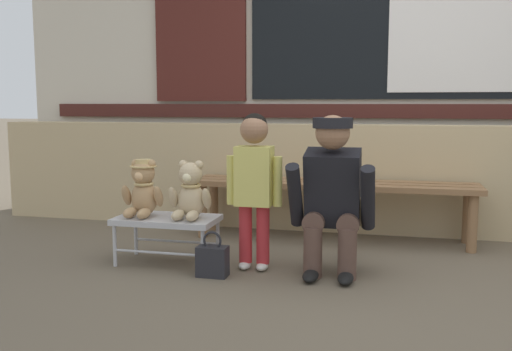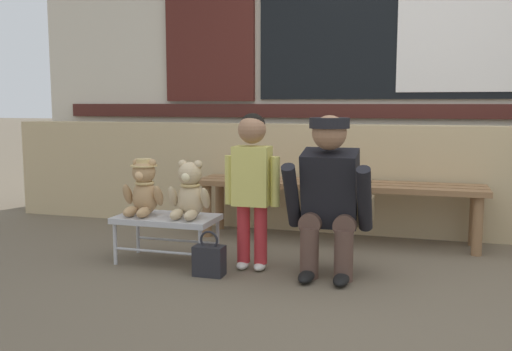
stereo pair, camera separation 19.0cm
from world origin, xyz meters
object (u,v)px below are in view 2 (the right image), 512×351
object	(u,v)px
adult_crouching	(331,196)
small_display_bench	(167,221)
child_standing	(252,174)
teddy_bear_with_hat	(144,188)
teddy_bear_plain	(190,192)
wooden_bench_long	(336,191)
handbag_on_ground	(209,260)

from	to	relation	value
adult_crouching	small_display_bench	bearing A→B (deg)	-179.61
adult_crouching	child_standing	bearing A→B (deg)	-179.39
teddy_bear_with_hat	adult_crouching	xyz separation A→B (m)	(1.21, 0.01, 0.01)
teddy_bear_with_hat	child_standing	xyz separation A→B (m)	(0.73, -0.00, 0.12)
child_standing	teddy_bear_plain	bearing A→B (deg)	-179.91
small_display_bench	adult_crouching	bearing A→B (deg)	0.39
teddy_bear_with_hat	adult_crouching	size ratio (longest dim) A/B	0.38
wooden_bench_long	teddy_bear_with_hat	distance (m)	1.42
teddy_bear_with_hat	handbag_on_ground	bearing A→B (deg)	-21.26
wooden_bench_long	handbag_on_ground	size ratio (longest dim) A/B	7.72
teddy_bear_with_hat	teddy_bear_plain	world-z (taller)	same
wooden_bench_long	teddy_bear_plain	world-z (taller)	teddy_bear_plain
wooden_bench_long	child_standing	size ratio (longest dim) A/B	2.19
child_standing	handbag_on_ground	distance (m)	0.57
adult_crouching	handbag_on_ground	bearing A→B (deg)	-162.93
teddy_bear_plain	child_standing	distance (m)	0.43
small_display_bench	adult_crouching	size ratio (longest dim) A/B	0.67
teddy_bear_with_hat	handbag_on_ground	xyz separation A→B (m)	(0.53, -0.21, -0.38)
adult_crouching	handbag_on_ground	distance (m)	0.81
small_display_bench	adult_crouching	xyz separation A→B (m)	(1.05, 0.01, 0.21)
child_standing	handbag_on_ground	bearing A→B (deg)	-134.68
teddy_bear_with_hat	adult_crouching	distance (m)	1.21
teddy_bear_plain	child_standing	world-z (taller)	child_standing
small_display_bench	child_standing	xyz separation A→B (m)	(0.57, 0.00, 0.33)
child_standing	small_display_bench	bearing A→B (deg)	-179.80
child_standing	handbag_on_ground	xyz separation A→B (m)	(-0.20, -0.21, -0.50)
wooden_bench_long	adult_crouching	xyz separation A→B (m)	(0.10, -0.87, 0.11)
teddy_bear_with_hat	small_display_bench	bearing A→B (deg)	-0.77
small_display_bench	handbag_on_ground	world-z (taller)	small_display_bench
wooden_bench_long	handbag_on_ground	xyz separation A→B (m)	(-0.59, -1.08, -0.28)
teddy_bear_plain	child_standing	bearing A→B (deg)	0.09
wooden_bench_long	small_display_bench	size ratio (longest dim) A/B	3.28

